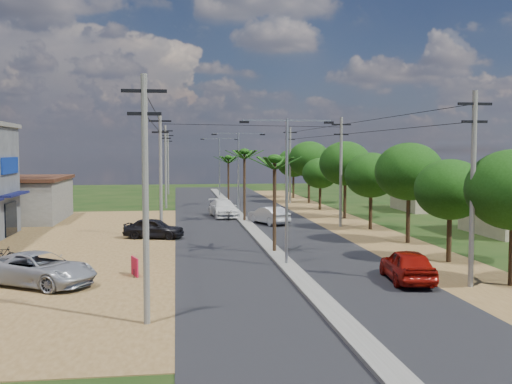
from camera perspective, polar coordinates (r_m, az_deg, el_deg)
ground at (r=32.79m, az=2.92°, el=-7.10°), size 160.00×160.00×0.00m
road at (r=47.42m, az=-0.41°, el=-3.62°), size 12.00×110.00×0.04m
median at (r=50.37m, az=-0.84°, el=-3.10°), size 1.00×90.00×0.18m
dirt_lot_west at (r=41.14m, az=-20.39°, el=-5.05°), size 18.00×46.00×0.04m
dirt_shoulder_east at (r=49.21m, az=9.47°, el=-3.41°), size 5.00×90.00×0.03m
low_shed at (r=57.80m, az=-22.75°, el=-0.62°), size 10.40×10.40×3.95m
house_east_far at (r=65.54m, az=16.62°, el=0.41°), size 7.60×7.50×4.60m
tree_east_b at (r=35.17m, az=18.01°, el=0.22°), size 4.00×4.00×5.83m
tree_east_c at (r=41.69m, az=14.36°, el=1.89°), size 4.60×4.60×6.83m
tree_east_d at (r=48.17m, az=10.90°, el=1.58°), size 4.20×4.20×6.13m
tree_east_e at (r=55.84m, az=8.50°, el=2.70°), size 4.80×4.80×7.14m
tree_east_f at (r=63.50m, az=6.13°, el=1.79°), size 3.80×3.80×5.52m
tree_east_g at (r=71.39m, az=5.08°, el=3.12°), size 5.00×5.00×7.38m
tree_east_h at (r=79.16m, az=3.59°, el=2.78°), size 4.40×4.40×6.52m
palm_median_near at (r=36.13m, az=1.78°, el=2.77°), size 2.00×2.00×6.15m
palm_median_mid at (r=51.97m, az=-1.11°, el=3.55°), size 2.00×2.00×6.55m
palm_median_far at (r=67.90m, az=-2.65°, el=3.11°), size 2.00×2.00×5.85m
streetlight_near at (r=32.21m, az=2.95°, el=1.28°), size 5.10×0.18×8.00m
streetlight_mid at (r=56.96m, az=-1.68°, el=2.46°), size 5.10×0.18×8.00m
streetlight_far at (r=81.86m, az=-3.50°, el=2.92°), size 5.10×0.18×8.00m
utility_pole_w_a at (r=21.71m, az=-10.49°, el=-0.17°), size 1.60×0.24×9.00m
utility_pole_w_b at (r=43.67m, az=-9.07°, el=1.91°), size 1.60×0.24×9.00m
utility_pole_w_c at (r=65.66m, az=-8.60°, el=2.60°), size 1.60×0.24×9.00m
utility_pole_w_d at (r=86.65m, az=-8.37°, el=2.93°), size 1.60×0.24×9.00m
utility_pole_e_a at (r=28.97m, az=19.96°, el=0.68°), size 1.60×0.24×9.00m
utility_pole_e_b at (r=49.51m, az=8.09°, el=2.16°), size 1.60×0.24×9.00m
utility_pole_e_c at (r=70.93m, az=3.26°, el=2.74°), size 1.60×0.24×9.00m
car_red_near at (r=29.64m, az=14.22°, el=-6.85°), size 2.38×4.83×1.59m
car_silver_mid at (r=50.90m, az=1.21°, el=-2.28°), size 3.24×4.80×1.50m
car_white_far at (r=56.40m, az=-3.12°, el=-1.61°), size 2.85×5.73×1.60m
car_parked_silver at (r=29.72m, az=-19.95°, el=-6.98°), size 6.10×5.08×1.55m
car_parked_dark at (r=43.30m, az=-9.70°, el=-3.46°), size 4.60×2.90×1.46m
moto_rider_east at (r=30.88m, az=13.70°, el=-6.96°), size 1.01×1.99×1.00m
moto_rider_west_a at (r=54.01m, az=-2.59°, el=-2.25°), size 0.71×1.71×0.88m
moto_rider_west_b at (r=62.02m, az=-4.24°, el=-1.38°), size 0.89×1.77×1.02m
roadside_sign at (r=30.74m, az=-11.48°, el=-7.01°), size 0.44×1.13×0.97m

